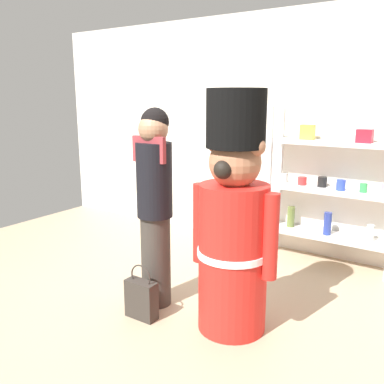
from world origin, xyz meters
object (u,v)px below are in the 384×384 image
at_px(person_shopper, 155,200).
at_px(merchandise_shelf, 331,188).
at_px(teddy_bear_guard, 234,224).
at_px(shopping_bag, 141,298).

bearing_deg(person_shopper, merchandise_shelf, 61.81).
height_order(teddy_bear_guard, shopping_bag, teddy_bear_guard).
xyz_separation_m(person_shopper, shopping_bag, (0.05, -0.26, -0.73)).
bearing_deg(merchandise_shelf, person_shopper, -118.19).
relative_size(person_shopper, shopping_bag, 3.67).
relative_size(merchandise_shelf, teddy_bear_guard, 0.91).
distance_m(teddy_bear_guard, person_shopper, 0.71).
height_order(merchandise_shelf, teddy_bear_guard, teddy_bear_guard).
xyz_separation_m(teddy_bear_guard, person_shopper, (-0.70, -0.02, 0.08)).
relative_size(merchandise_shelf, person_shopper, 0.99).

